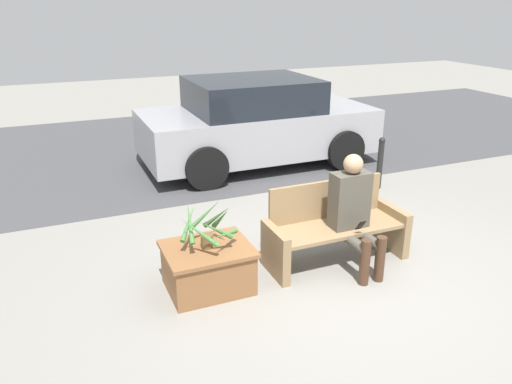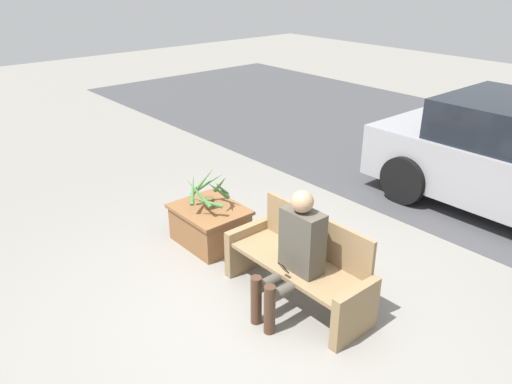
% 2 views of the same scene
% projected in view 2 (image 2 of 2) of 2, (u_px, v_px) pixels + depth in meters
% --- Properties ---
extents(ground_plane, '(30.00, 30.00, 0.00)m').
position_uv_depth(ground_plane, '(259.00, 311.00, 4.79)').
color(ground_plane, gray).
extents(bench, '(1.56, 0.56, 0.86)m').
position_uv_depth(bench, '(300.00, 264.00, 4.84)').
color(bench, '#8C704C').
rests_on(bench, ground_plane).
extents(person_seated, '(0.41, 0.64, 1.24)m').
position_uv_depth(person_seated, '(295.00, 251.00, 4.54)').
color(person_seated, '#4C473D').
rests_on(person_seated, ground_plane).
extents(planter_box, '(0.85, 0.69, 0.46)m').
position_uv_depth(planter_box, '(210.00, 224.00, 5.88)').
color(planter_box, brown).
rests_on(planter_box, ground_plane).
extents(potted_plant, '(0.59, 0.59, 0.44)m').
position_uv_depth(potted_plant, '(208.00, 191.00, 5.69)').
color(potted_plant, brown).
rests_on(potted_plant, planter_box).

